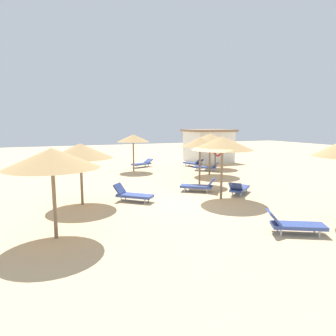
{
  "coord_description": "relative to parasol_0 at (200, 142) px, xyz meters",
  "views": [
    {
      "loc": [
        -6.34,
        -12.01,
        3.6
      ],
      "look_at": [
        0.0,
        3.0,
        1.2
      ],
      "focal_mm": 32.01,
      "sensor_mm": 36.0,
      "label": 1
    }
  ],
  "objects": [
    {
      "name": "lounger_1",
      "position": [
        -4.87,
        -2.34,
        -2.21
      ],
      "size": [
        1.8,
        1.71,
        0.81
      ],
      "color": "#33478C",
      "rests_on": "ground"
    },
    {
      "name": "lounger_4",
      "position": [
        0.62,
        -3.1,
        -2.22
      ],
      "size": [
        1.86,
        1.68,
        0.75
      ],
      "color": "#33478C",
      "rests_on": "ground"
    },
    {
      "name": "bench_1",
      "position": [
        -5.65,
        8.49,
        -2.19
      ],
      "size": [
        1.5,
        0.41,
        0.49
      ],
      "color": "brown",
      "rests_on": "ground"
    },
    {
      "name": "parasol_7",
      "position": [
        -8.39,
        -5.83,
        0.02
      ],
      "size": [
        2.89,
        2.89,
        2.88
      ],
      "color": "#75604C",
      "rests_on": "ground"
    },
    {
      "name": "parasol_5",
      "position": [
        4.46,
        5.42,
        -0.27
      ],
      "size": [
        2.63,
        2.63,
        2.55
      ],
      "color": "#75604C",
      "rests_on": "ground"
    },
    {
      "name": "beach_cabana",
      "position": [
        6.2,
        9.54,
        -0.98
      ],
      "size": [
        4.19,
        3.87,
        3.08
      ],
      "color": "white",
      "rests_on": "ground"
    },
    {
      "name": "parasol_1",
      "position": [
        -7.1,
        -2.0,
        -0.11
      ],
      "size": [
        2.85,
        2.85,
        2.76
      ],
      "color": "#75604C",
      "rests_on": "ground"
    },
    {
      "name": "lounger_2",
      "position": [
        3.0,
        4.32,
        -2.23
      ],
      "size": [
        1.81,
        1.78,
        0.68
      ],
      "color": "#33478C",
      "rests_on": "ground"
    },
    {
      "name": "parasol_2",
      "position": [
        2.28,
        2.68,
        0.06
      ],
      "size": [
        3.07,
        3.07,
        2.94
      ],
      "color": "#75604C",
      "rests_on": "ground"
    },
    {
      "name": "ground_plane",
      "position": [
        -2.31,
        -3.59,
        -2.54
      ],
      "size": [
        80.0,
        80.0,
        0.0
      ],
      "primitive_type": "plane",
      "color": "#D1B284"
    },
    {
      "name": "parasol_0",
      "position": [
        0.0,
        0.0,
        0.0
      ],
      "size": [
        2.24,
        2.24,
        2.84
      ],
      "color": "#75604C",
      "rests_on": "ground"
    },
    {
      "name": "parasol_4",
      "position": [
        -0.79,
        -3.58,
        0.16
      ],
      "size": [
        2.95,
        2.95,
        3.02
      ],
      "color": "#75604C",
      "rests_on": "ground"
    },
    {
      "name": "parasol_3",
      "position": [
        -2.23,
        6.38,
        -0.02
      ],
      "size": [
        2.45,
        2.45,
        2.82
      ],
      "color": "#75604C",
      "rests_on": "ground"
    },
    {
      "name": "lounger_6",
      "position": [
        -1.12,
        -8.48,
        -2.22
      ],
      "size": [
        1.94,
        1.46,
        0.78
      ],
      "color": "#33478C",
      "rests_on": "ground"
    },
    {
      "name": "lounger_3",
      "position": [
        -0.91,
        8.24,
        -2.23
      ],
      "size": [
        2.01,
        1.26,
        0.66
      ],
      "color": "#33478C",
      "rests_on": "ground"
    },
    {
      "name": "bench_0",
      "position": [
        -6.18,
        9.91,
        -2.19
      ],
      "size": [
        1.55,
        0.65,
        0.49
      ],
      "color": "brown",
      "rests_on": "ground"
    },
    {
      "name": "lounger_0",
      "position": [
        -1.01,
        -1.78,
        -2.21
      ],
      "size": [
        1.87,
        1.61,
        0.8
      ],
      "color": "#33478C",
      "rests_on": "ground"
    },
    {
      "name": "lounger_5",
      "position": [
        3.15,
        6.75,
        -2.22
      ],
      "size": [
        1.17,
        1.99,
        0.72
      ],
      "color": "#33478C",
      "rests_on": "ground"
    }
  ]
}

